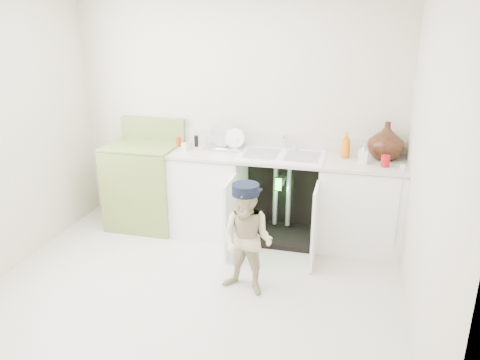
{
  "coord_description": "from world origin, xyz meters",
  "views": [
    {
      "loc": [
        1.24,
        -3.24,
        2.24
      ],
      "look_at": [
        0.25,
        0.7,
        0.79
      ],
      "focal_mm": 35.0,
      "sensor_mm": 36.0,
      "label": 1
    }
  ],
  "objects": [
    {
      "name": "ground",
      "position": [
        0.0,
        0.0,
        0.0
      ],
      "size": [
        3.5,
        3.5,
        0.0
      ],
      "primitive_type": "plane",
      "color": "beige",
      "rests_on": "ground"
    },
    {
      "name": "repair_worker",
      "position": [
        0.45,
        0.12,
        0.49
      ],
      "size": [
        0.53,
        0.98,
        0.96
      ],
      "rotation": [
        0.0,
        0.0,
        -0.23
      ],
      "color": "beige",
      "rests_on": "ground"
    },
    {
      "name": "room_shell",
      "position": [
        0.0,
        0.0,
        1.25
      ],
      "size": [
        6.0,
        5.5,
        1.26
      ],
      "color": "beige",
      "rests_on": "ground"
    },
    {
      "name": "avocado_stove",
      "position": [
        -0.95,
        1.18,
        0.48
      ],
      "size": [
        0.74,
        0.65,
        1.15
      ],
      "color": "olive",
      "rests_on": "ground"
    },
    {
      "name": "counter_run",
      "position": [
        0.59,
        1.21,
        0.48
      ],
      "size": [
        2.44,
        1.02,
        1.26
      ],
      "color": "white",
      "rests_on": "ground"
    }
  ]
}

